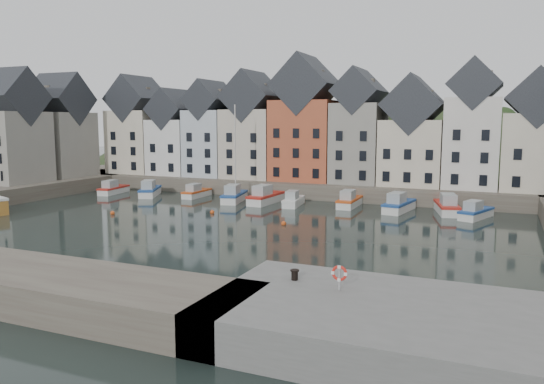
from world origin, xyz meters
The scene contains 19 objects.
ground centered at (0.00, 0.00, 0.00)m, with size 260.00×260.00×0.00m, color black.
far_quay centered at (0.00, 30.00, 1.00)m, with size 90.00×16.00×2.00m, color brown.
near_quay centered at (22.00, -20.00, 1.00)m, with size 18.00×10.00×2.00m, color #60605E.
hillside centered at (0.02, 56.00, -17.96)m, with size 153.60×70.40×64.00m.
far_terrace centered at (3.21, 28.00, 8.88)m, with size 72.37×8.16×17.78m.
left_terrace centered at (-36.00, 13.50, 8.88)m, with size 7.65×17.00×15.69m.
mooring_buoys centered at (-4.00, 5.33, 0.15)m, with size 20.50×5.50×0.50m.
boat_a centered at (-25.35, 16.66, 0.67)m, with size 2.57×6.03×2.24m.
boat_b centered at (-19.10, 16.91, 0.75)m, with size 4.63×6.84×2.53m.
boat_c centered at (-12.49, 18.44, 0.63)m, with size 1.75×5.55×2.13m.
boat_d centered at (-5.77, 16.80, 0.83)m, with size 3.51×6.98×12.77m.
boat_e centered at (-1.46, 17.15, 0.80)m, with size 2.53×7.11×2.69m.
boat_f centered at (2.51, 16.76, 0.64)m, with size 2.49×5.81×2.16m.
boat_g centered at (9.09, 18.74, 0.70)m, with size 1.98×6.18×2.37m.
boat_h centered at (15.24, 17.69, 0.76)m, with size 3.00×6.87×2.55m.
boat_i centered at (20.50, 18.64, 0.77)m, with size 3.63×7.01×2.58m.
boat_j centered at (23.64, 16.50, 0.66)m, with size 3.63×6.06×2.22m.
mooring_bollard centered at (16.01, -18.09, 2.31)m, with size 0.48×0.48×0.56m.
life_ring_post centered at (18.71, -18.89, 2.86)m, with size 0.80×0.17×1.30m.
Camera 1 is at (25.79, -43.80, 10.44)m, focal length 35.00 mm.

